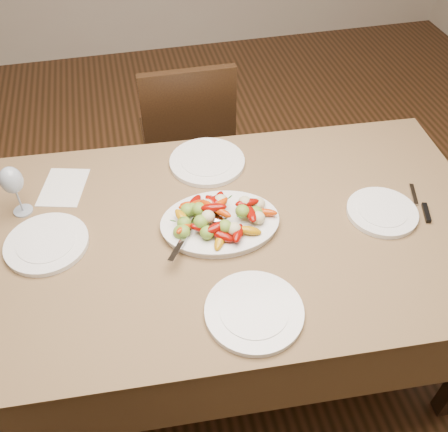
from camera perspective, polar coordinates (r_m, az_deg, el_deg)
floor at (r=2.25m, az=3.79°, el=-16.52°), size 6.00×6.00×0.00m
dining_table at (r=1.97m, az=0.00°, el=-9.10°), size 1.90×1.16×0.76m
chair_far at (r=2.56m, az=-4.45°, el=8.89°), size 0.42×0.42×0.95m
serving_platter at (r=1.68m, az=-0.45°, el=-0.92°), size 0.41×0.31×0.02m
roasted_vegetables at (r=1.64m, az=-0.46°, el=0.47°), size 0.33×0.24×0.09m
serving_spoon at (r=1.62m, az=-2.52°, el=-1.21°), size 0.27×0.20×0.03m
plate_left at (r=1.72m, az=-19.59°, el=-2.99°), size 0.27×0.27×0.02m
plate_right at (r=1.81m, az=17.60°, el=0.41°), size 0.24×0.24×0.02m
plate_far at (r=1.94m, az=-1.94°, el=6.20°), size 0.29×0.29×0.02m
plate_near at (r=1.46m, az=3.46°, el=-10.87°), size 0.29×0.29×0.02m
wine_glass at (r=1.81m, az=-22.78°, el=2.81°), size 0.08×0.08×0.20m
menu_card at (r=1.93m, az=-17.86°, el=3.16°), size 0.20×0.24×0.00m
table_knife at (r=1.89m, az=21.52°, el=1.21°), size 0.08×0.19×0.01m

